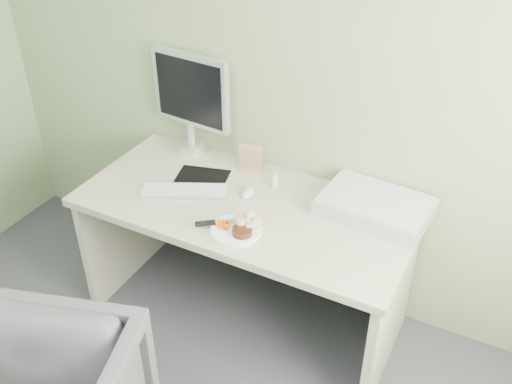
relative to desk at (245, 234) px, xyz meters
The scene contains 14 objects.
wall_back 0.89m from the desk, 90.00° to the left, with size 3.50×3.50×0.00m, color gray.
desk is the anchor object (origin of this frame).
plate 0.29m from the desk, 71.92° to the right, with size 0.23×0.23×0.01m, color white.
steak 0.33m from the desk, 64.49° to the right, with size 0.09×0.09×0.03m, color black.
potato_pile 0.29m from the desk, 58.19° to the right, with size 0.11×0.08×0.06m, color #AB8053.
carrot_heap 0.31m from the desk, 87.67° to the right, with size 0.05×0.05×0.04m, color #FC5E05.
steak_knife 0.31m from the desk, 99.16° to the right, with size 0.20×0.16×0.02m.
mousepad 0.36m from the desk, 164.48° to the left, with size 0.26×0.23×0.00m, color black.
keyboard 0.37m from the desk, 168.06° to the right, with size 0.41×0.12×0.02m, color white.
computer_mouse 0.21m from the desk, 105.00° to the left, with size 0.05×0.10×0.03m, color white.
photo_frame 0.39m from the desk, 112.02° to the left, with size 0.12×0.01×0.15m, color #997B47.
eyedrop_bottle 0.30m from the desk, 72.68° to the left, with size 0.03×0.03×0.08m.
scanner 0.64m from the desk, 19.64° to the left, with size 0.49×0.33×0.08m, color #A8ABAF.
monitor 0.76m from the desk, 146.95° to the left, with size 0.46×0.14×0.55m.
Camera 1 is at (1.06, -0.32, 2.28)m, focal length 40.00 mm.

